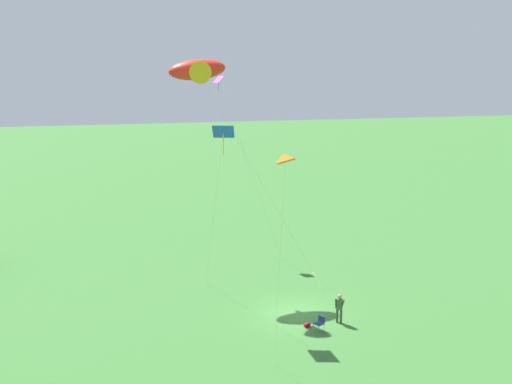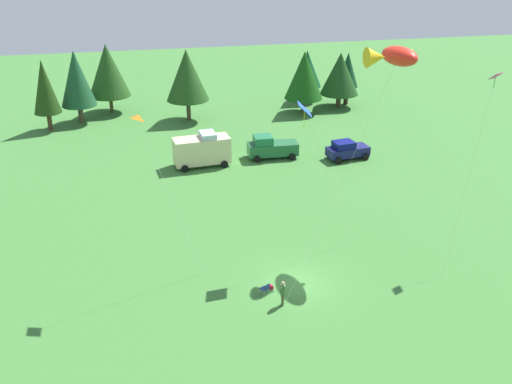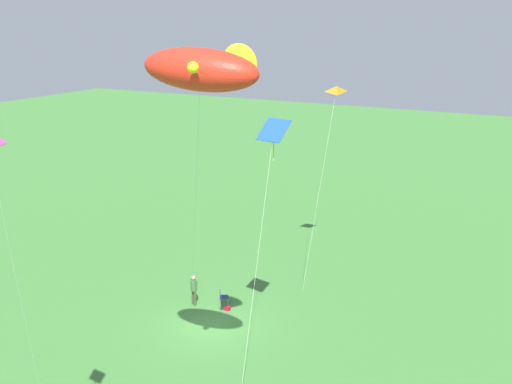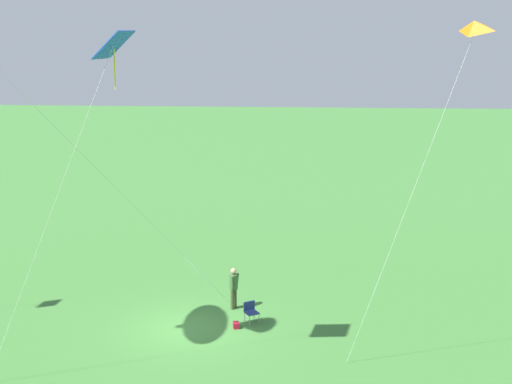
{
  "view_description": "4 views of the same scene",
  "coord_description": "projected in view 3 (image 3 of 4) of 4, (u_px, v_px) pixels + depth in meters",
  "views": [
    {
      "loc": [
        -38.13,
        8.71,
        16.99
      ],
      "look_at": [
        -2.23,
        2.77,
        8.07
      ],
      "focal_mm": 50.0,
      "sensor_mm": 36.0,
      "label": 1
    },
    {
      "loc": [
        -9.69,
        -32.34,
        22.24
      ],
      "look_at": [
        -2.08,
        3.44,
        5.36
      ],
      "focal_mm": 42.0,
      "sensor_mm": 36.0,
      "label": 2
    },
    {
      "loc": [
        23.35,
        14.88,
        15.25
      ],
      "look_at": [
        -3.09,
        0.89,
        6.51
      ],
      "focal_mm": 42.0,
      "sensor_mm": 36.0,
      "label": 3
    },
    {
      "loc": [
        -4.45,
        25.21,
        11.21
      ],
      "look_at": [
        -2.83,
        2.64,
        6.03
      ],
      "focal_mm": 50.0,
      "sensor_mm": 36.0,
      "label": 4
    }
  ],
  "objects": [
    {
      "name": "person_kite_flyer",
      "position": [
        194.0,
        288.0,
        32.77
      ],
      "size": [
        0.45,
        0.56,
        1.74
      ],
      "rotation": [
        0.0,
        0.0,
        2.71
      ],
      "color": "#3E4B2A",
      "rests_on": "ground"
    },
    {
      "name": "kite_large_fish",
      "position": [
        208.0,
        69.0,
        18.24
      ],
      "size": [
        10.79,
        9.25,
        14.52
      ],
      "color": "red",
      "rests_on": "ground"
    },
    {
      "name": "kite_diamond_blue",
      "position": [
        273.0,
        136.0,
        24.81
      ],
      "size": [
        5.05,
        1.41,
        11.18
      ],
      "color": "blue",
      "rests_on": "ground"
    },
    {
      "name": "kite_delta_orange",
      "position": [
        336.0,
        90.0,
        34.34
      ],
      "size": [
        4.07,
        1.19,
        11.58
      ],
      "color": "orange",
      "rests_on": "ground"
    },
    {
      "name": "backpack_on_grass",
      "position": [
        227.0,
        308.0,
        32.4
      ],
      "size": [
        0.28,
        0.36,
        0.22
      ],
      "primitive_type": "cube",
      "rotation": [
        0.0,
        0.0,
        4.91
      ],
      "color": "maroon",
      "rests_on": "ground"
    },
    {
      "name": "ground_plane",
      "position": [
        213.0,
        326.0,
        30.76
      ],
      "size": [
        160.0,
        160.0,
        0.0
      ],
      "primitive_type": "plane",
      "color": "#3B7633"
    },
    {
      "name": "folding_chair",
      "position": [
        222.0,
        296.0,
        33.0
      ],
      "size": [
        0.66,
        0.66,
        0.82
      ],
      "rotation": [
        0.0,
        0.0,
        2.13
      ],
      "color": "navy",
      "rests_on": "ground"
    }
  ]
}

